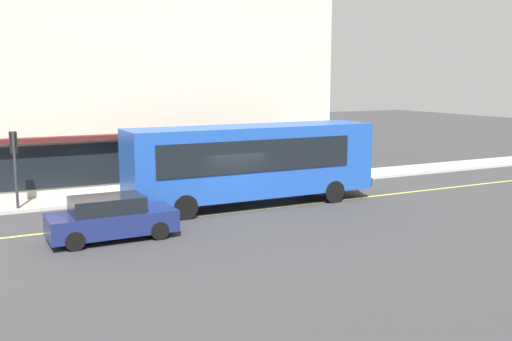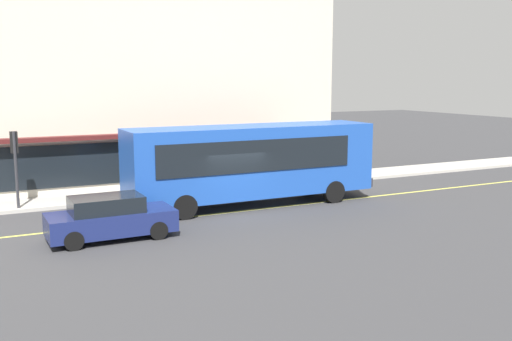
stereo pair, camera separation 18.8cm
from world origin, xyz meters
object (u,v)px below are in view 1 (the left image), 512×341
object	(u,v)px
traffic_light	(14,151)
pedestrian_at_corner	(349,159)
pedestrian_near_storefront	(334,155)
bus	(253,160)
car_navy	(111,218)

from	to	relation	value
traffic_light	pedestrian_at_corner	size ratio (longest dim) A/B	1.99
traffic_light	pedestrian_near_storefront	distance (m)	16.91
pedestrian_at_corner	pedestrian_near_storefront	bearing A→B (deg)	108.03
bus	pedestrian_near_storefront	distance (m)	8.83
traffic_light	pedestrian_at_corner	distance (m)	17.19
car_navy	pedestrian_near_storefront	world-z (taller)	pedestrian_near_storefront
traffic_light	car_navy	distance (m)	6.84
traffic_light	pedestrian_near_storefront	world-z (taller)	traffic_light
traffic_light	pedestrian_near_storefront	bearing A→B (deg)	4.29
traffic_light	car_navy	size ratio (longest dim) A/B	0.74
traffic_light	car_navy	world-z (taller)	traffic_light
car_navy	pedestrian_near_storefront	distance (m)	16.06
bus	pedestrian_near_storefront	bearing A→B (deg)	32.07
pedestrian_near_storefront	pedestrian_at_corner	xyz separation A→B (m)	(0.32, -0.97, -0.11)
car_navy	pedestrian_at_corner	distance (m)	15.92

